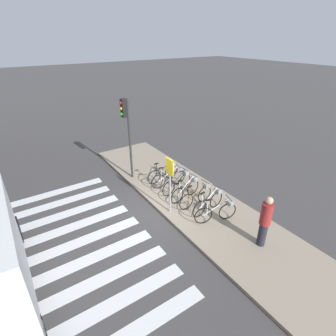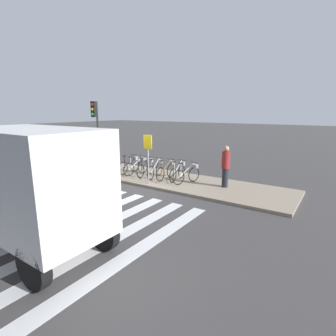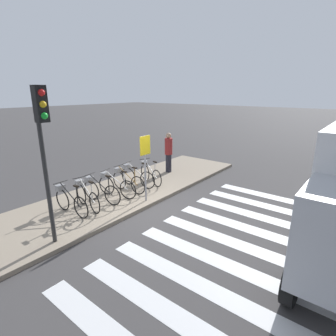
{
  "view_description": "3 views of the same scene",
  "coord_description": "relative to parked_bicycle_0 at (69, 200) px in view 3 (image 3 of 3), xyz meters",
  "views": [
    {
      "loc": [
        7.05,
        -4.24,
        6.07
      ],
      "look_at": [
        -0.66,
        0.91,
        1.34
      ],
      "focal_mm": 28.0,
      "sensor_mm": 36.0,
      "label": 1
    },
    {
      "loc": [
        7.46,
        -8.61,
        3.33
      ],
      "look_at": [
        0.97,
        0.99,
        0.78
      ],
      "focal_mm": 28.0,
      "sensor_mm": 36.0,
      "label": 2
    },
    {
      "loc": [
        -5.53,
        -5.31,
        3.65
      ],
      "look_at": [
        1.44,
        0.19,
        1.03
      ],
      "focal_mm": 28.0,
      "sensor_mm": 36.0,
      "label": 3
    }
  ],
  "objects": [
    {
      "name": "sign_post",
      "position": [
        2.11,
        -1.14,
        1.05
      ],
      "size": [
        0.44,
        0.07,
        2.18
      ],
      "color": "#99999E",
      "rests_on": "sidewalk"
    },
    {
      "name": "parked_bicycle_3",
      "position": [
        1.71,
        -0.04,
        0.0
      ],
      "size": [
        0.47,
        1.57,
        0.98
      ],
      "color": "black",
      "rests_on": "sidewalk"
    },
    {
      "name": "sidewalk",
      "position": [
        1.72,
        0.09,
        -0.49
      ],
      "size": [
        12.76,
        3.04,
        0.12
      ],
      "color": "gray",
      "rests_on": "ground_plane"
    },
    {
      "name": "parked_bicycle_0",
      "position": [
        0.0,
        0.0,
        0.0
      ],
      "size": [
        0.46,
        1.59,
        0.98
      ],
      "color": "black",
      "rests_on": "sidewalk"
    },
    {
      "name": "parked_bicycle_5",
      "position": [
        2.89,
        0.13,
        0.0
      ],
      "size": [
        0.46,
        1.59,
        0.98
      ],
      "color": "black",
      "rests_on": "sidewalk"
    },
    {
      "name": "pedestrian",
      "position": [
        5.14,
        0.29,
        0.5
      ],
      "size": [
        0.34,
        0.34,
        1.77
      ],
      "color": "#23232D",
      "rests_on": "sidewalk"
    },
    {
      "name": "parked_bicycle_2",
      "position": [
        1.09,
        -0.01,
        0.0
      ],
      "size": [
        0.46,
        1.58,
        0.98
      ],
      "color": "black",
      "rests_on": "sidewalk"
    },
    {
      "name": "road_crosswalk",
      "position": [
        1.72,
        -6.36,
        -0.55
      ],
      "size": [
        7.65,
        8.0,
        0.01
      ],
      "color": "silver",
      "rests_on": "ground_plane"
    },
    {
      "name": "parked_bicycle_1",
      "position": [
        0.54,
        -0.05,
        0.0
      ],
      "size": [
        0.47,
        1.57,
        0.98
      ],
      "color": "black",
      "rests_on": "sidewalk"
    },
    {
      "name": "traffic_light",
      "position": [
        -1.1,
        -1.19,
        2.18
      ],
      "size": [
        0.24,
        0.4,
        3.65
      ],
      "color": "#2D2D2D",
      "rests_on": "sidewalk"
    },
    {
      "name": "ground_plane",
      "position": [
        1.72,
        -1.43,
        -0.55
      ],
      "size": [
        120.0,
        120.0,
        0.0
      ],
      "primitive_type": "plane",
      "color": "#423F3F"
    },
    {
      "name": "parked_bicycle_4",
      "position": [
        2.31,
        0.02,
        0.0
      ],
      "size": [
        0.46,
        1.59,
        0.98
      ],
      "color": "black",
      "rests_on": "sidewalk"
    },
    {
      "name": "parked_bicycle_6",
      "position": [
        3.5,
        -0.03,
        0.0
      ],
      "size": [
        0.63,
        1.53,
        0.98
      ],
      "color": "black",
      "rests_on": "sidewalk"
    }
  ]
}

